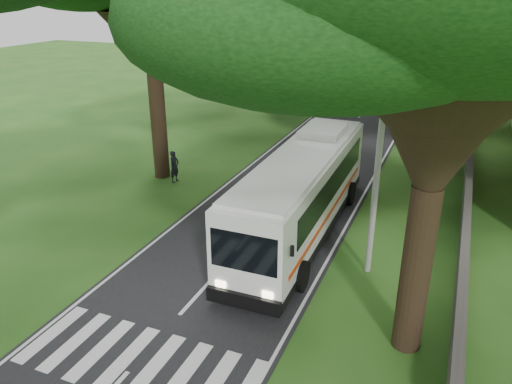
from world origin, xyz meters
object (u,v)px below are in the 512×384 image
(pedestrian, at_px, (174,167))
(distant_car_b, at_px, (378,65))
(pole_near, at_px, (377,174))
(distant_car_c, at_px, (409,65))
(coach_bus, at_px, (302,191))
(distant_car_a, at_px, (350,92))
(pole_mid, at_px, (427,83))
(pole_far, at_px, (444,50))

(pedestrian, bearing_deg, distant_car_b, 2.52)
(pole_near, height_order, distant_car_c, pole_near)
(coach_bus, height_order, distant_car_a, coach_bus)
(pole_mid, xyz_separation_m, distant_car_a, (-7.93, 11.74, -3.48))
(pole_far, relative_size, distant_car_c, 1.81)
(pole_near, height_order, coach_bus, pole_near)
(coach_bus, bearing_deg, distant_car_c, 90.74)
(pole_mid, relative_size, distant_car_c, 1.81)
(coach_bus, xyz_separation_m, distant_car_a, (-4.41, 29.62, -1.41))
(pole_near, relative_size, pole_mid, 1.00)
(pole_far, distance_m, distant_car_a, 11.96)
(pole_near, height_order, distant_car_b, pole_near)
(pole_near, distance_m, pole_mid, 20.00)
(pole_far, bearing_deg, pole_near, -90.00)
(coach_bus, relative_size, distant_car_b, 3.67)
(pole_near, xyz_separation_m, pole_far, (0.00, 40.00, 0.00))
(pole_near, bearing_deg, pole_far, 90.00)
(pole_near, xyz_separation_m, distant_car_a, (-7.93, 31.74, -3.48))
(distant_car_a, relative_size, pedestrian, 2.09)
(distant_car_c, bearing_deg, pedestrian, 67.85)
(distant_car_b, height_order, pedestrian, pedestrian)
(pole_far, relative_size, distant_car_a, 2.04)
(pole_far, height_order, pedestrian, pole_far)
(pole_near, xyz_separation_m, distant_car_b, (-8.50, 50.65, -3.55))
(coach_bus, bearing_deg, pole_far, 84.09)
(distant_car_b, bearing_deg, distant_car_c, 17.81)
(distant_car_c, bearing_deg, coach_bus, 78.34)
(pole_mid, bearing_deg, distant_car_b, 105.50)
(distant_car_a, height_order, distant_car_b, distant_car_a)
(coach_bus, height_order, distant_car_b, coach_bus)
(coach_bus, height_order, pedestrian, coach_bus)
(pole_near, distance_m, distant_car_c, 53.01)
(pole_far, bearing_deg, distant_car_b, 128.58)
(distant_car_a, xyz_separation_m, distant_car_c, (3.23, 20.94, -0.03))
(coach_bus, relative_size, distant_car_a, 3.39)
(pedestrian, bearing_deg, pole_near, -106.70)
(coach_bus, relative_size, pedestrian, 7.09)
(coach_bus, height_order, distant_car_c, coach_bus)
(pole_near, height_order, pole_mid, same)
(distant_car_a, height_order, pedestrian, pedestrian)
(pole_near, xyz_separation_m, pedestrian, (-12.30, 5.48, -3.24))
(pole_mid, xyz_separation_m, coach_bus, (-3.51, -17.88, -2.07))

